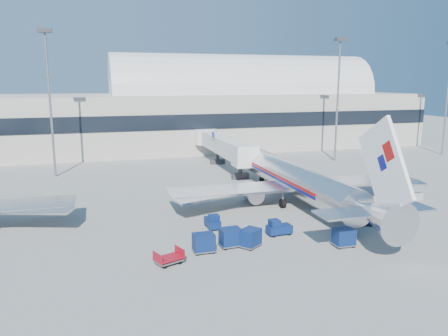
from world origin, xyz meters
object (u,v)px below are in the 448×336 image
object	(u,v)px
tug_right	(363,218)
cart_open_red	(169,259)
barrier_mid	(390,199)
cart_solo_near	(344,237)
airliner_main	(299,181)
cart_solo_far	(392,216)
mast_east	(339,82)
jetbridge_near	(221,144)
cart_train_c	(204,242)
cart_train_b	(231,237)
barrier_near	(367,201)
tug_left	(213,222)
barrier_far	(412,197)
tug_lead	(278,228)
cart_train_a	(250,238)
ramp_worker	(404,228)
mast_west	(48,82)

from	to	relation	value
tug_right	cart_open_red	size ratio (longest dim) A/B	1.04
barrier_mid	cart_solo_near	distance (m)	17.80
airliner_main	cart_solo_far	xyz separation A→B (m)	(5.94, -9.90, -2.06)
airliner_main	mast_east	distance (m)	34.51
jetbridge_near	cart_solo_near	world-z (taller)	jetbridge_near
cart_train_c	tug_right	bearing A→B (deg)	7.31
cart_train_b	cart_train_c	size ratio (longest dim) A/B	1.05
barrier_mid	barrier_near	bearing A→B (deg)	180.00
tug_left	cart_train_c	world-z (taller)	cart_train_c
barrier_far	cart_solo_far	distance (m)	11.39
tug_right	cart_train_b	size ratio (longest dim) A/B	1.32
barrier_near	cart_train_b	distance (m)	22.05
barrier_near	cart_open_red	bearing A→B (deg)	-157.57
tug_lead	cart_train_c	bearing A→B (deg)	-167.77
cart_train_a	cart_solo_near	bearing A→B (deg)	-51.54
jetbridge_near	cart_train_c	distance (m)	40.15
tug_lead	jetbridge_near	bearing A→B (deg)	79.37
airliner_main	cart_train_a	world-z (taller)	airliner_main
barrier_near	cart_solo_far	size ratio (longest dim) A/B	1.35
mast_east	ramp_worker	xyz separation A→B (m)	(-15.41, -38.91, -13.85)
mast_west	barrier_far	xyz separation A→B (m)	(44.60, -28.00, -14.34)
jetbridge_near	cart_solo_far	distance (m)	37.28
mast_west	cart_train_b	distance (m)	42.99
barrier_near	tug_left	distance (m)	20.77
tug_lead	mast_east	bearing A→B (deg)	48.91
mast_east	jetbridge_near	bearing A→B (deg)	177.93
airliner_main	cart_train_c	size ratio (longest dim) A/B	18.90
barrier_far	tug_right	size ratio (longest dim) A/B	1.09
tug_lead	cart_open_red	world-z (taller)	tug_lead
cart_train_c	barrier_near	bearing A→B (deg)	20.64
cart_train_a	cart_train_c	world-z (taller)	cart_train_c
tug_right	tug_lead	bearing A→B (deg)	-145.89
jetbridge_near	cart_open_red	size ratio (longest dim) A/B	10.48
tug_right	mast_east	bearing A→B (deg)	95.51
tug_lead	cart_train_c	size ratio (longest dim) A/B	1.27
tug_left	cart_train_a	size ratio (longest dim) A/B	0.99
airliner_main	cart_solo_far	bearing A→B (deg)	-59.03
barrier_near	cart_train_c	xyz separation A→B (m)	(-22.94, -9.21, 0.46)
mast_west	barrier_near	size ratio (longest dim) A/B	7.53
tug_right	tug_left	bearing A→B (deg)	-160.33
tug_lead	tug_left	size ratio (longest dim) A/B	1.04
airliner_main	cart_open_red	world-z (taller)	airliner_main
mast_east	barrier_far	size ratio (longest dim) A/B	7.53
airliner_main	mast_west	bearing A→B (deg)	139.64
jetbridge_near	barrier_mid	world-z (taller)	jetbridge_near
mast_east	cart_solo_far	xyz separation A→B (m)	(-14.06, -35.40, -13.92)
jetbridge_near	mast_west	bearing A→B (deg)	-178.32
tug_right	cart_solo_far	xyz separation A→B (m)	(2.91, -0.89, 0.14)
airliner_main	tug_right	xyz separation A→B (m)	(3.04, -9.02, -2.20)
airliner_main	barrier_mid	world-z (taller)	airliner_main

